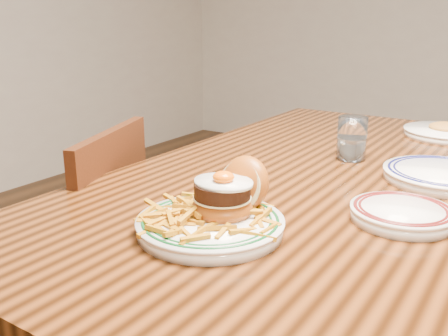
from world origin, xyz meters
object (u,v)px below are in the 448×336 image
Objects in this scene: chair_left at (81,266)px; main_plate at (216,212)px; side_plate at (402,213)px; table at (314,205)px.

chair_left is 0.66m from main_plate.
side_plate is (0.27, 0.22, -0.02)m from main_plate.
main_plate is at bearing -34.81° from chair_left.
chair_left is at bearing -153.61° from table.
chair_left is at bearing 173.33° from main_plate.
main_plate is at bearing -91.30° from table.
table is 0.66m from chair_left.
main_plate is at bearing -125.02° from side_plate.
side_plate is at bearing -14.81° from chair_left.
chair_left is at bearing -159.31° from side_plate.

